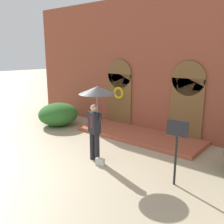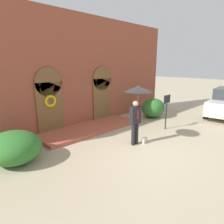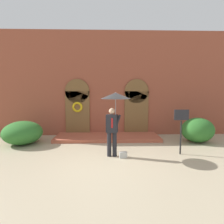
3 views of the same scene
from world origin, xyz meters
name	(u,v)px [view 3 (image 3 of 3)]	position (x,y,z in m)	size (l,w,h in m)	color
ground_plane	(108,159)	(0.00, 0.00, 0.00)	(80.00, 80.00, 0.00)	tan
building_facade	(107,86)	(0.00, 4.15, 2.68)	(14.00, 2.30, 5.60)	brown
person_with_umbrella	(115,105)	(0.24, 0.32, 1.91)	(1.10, 1.10, 2.36)	black
handbag	(123,155)	(0.54, 0.12, 0.11)	(0.28, 0.12, 0.22)	#B7B7B2
sign_post	(181,124)	(2.78, 0.49, 1.16)	(0.56, 0.06, 1.72)	black
shrub_left	(23,133)	(-3.87, 2.17, 0.52)	(1.76, 1.87, 1.05)	#2D6B28
shrub_right	(198,130)	(4.25, 2.22, 0.58)	(1.53, 1.31, 1.16)	#2D6B28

